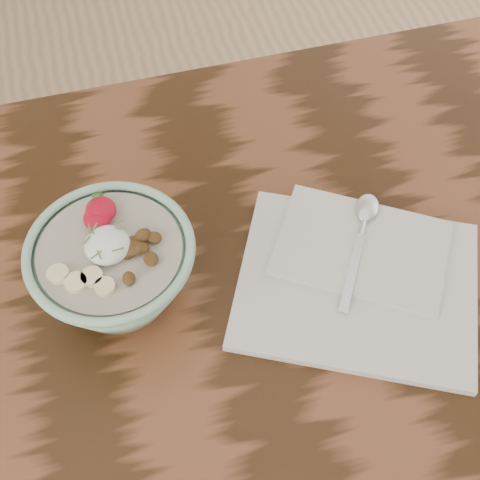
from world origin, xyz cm
name	(u,v)px	position (x,y,z in cm)	size (l,w,h in cm)	color
table	(90,394)	(0.00, 0.00, 65.70)	(160.00, 90.00, 75.00)	#331C0C
breakfast_bowl	(115,268)	(6.82, 7.45, 81.45)	(19.07, 19.07, 12.65)	#93C6A4
napkin	(358,277)	(35.43, 2.07, 75.74)	(36.21, 33.72, 1.78)	silver
spoon	(364,223)	(38.49, 8.64, 77.17)	(11.31, 16.63, 0.96)	silver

